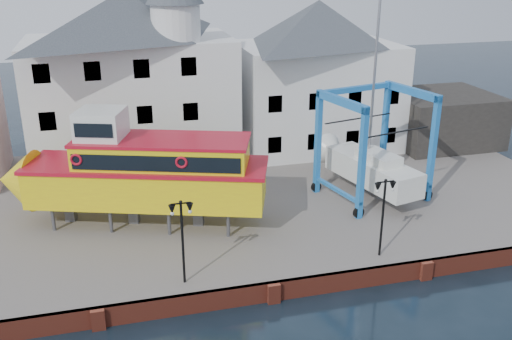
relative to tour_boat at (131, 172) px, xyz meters
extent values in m
plane|color=black|center=(5.85, -8.22, -4.12)|extent=(140.00, 140.00, 0.00)
cube|color=slate|center=(5.85, 2.78, -3.62)|extent=(44.00, 22.00, 1.00)
cube|color=maroon|center=(5.85, -8.10, -3.62)|extent=(44.00, 0.25, 1.00)
cube|color=maroon|center=(-2.15, -8.27, -3.62)|extent=(0.60, 0.36, 1.00)
cube|color=maroon|center=(5.85, -8.27, -3.62)|extent=(0.60, 0.36, 1.00)
cube|color=maroon|center=(13.85, -8.27, -3.62)|extent=(0.60, 0.36, 1.00)
cube|color=silver|center=(0.85, 10.28, 1.38)|extent=(14.00, 8.00, 9.00)
pyramid|color=#32383D|center=(0.85, 10.28, 7.48)|extent=(14.00, 8.00, 3.20)
cube|color=black|center=(-4.65, 6.32, -1.52)|extent=(1.00, 0.08, 1.20)
cube|color=black|center=(-1.65, 6.32, -1.52)|extent=(1.00, 0.08, 1.20)
cube|color=black|center=(1.35, 6.32, -1.52)|extent=(1.00, 0.08, 1.20)
cube|color=black|center=(4.35, 6.32, -1.52)|extent=(1.00, 0.08, 1.20)
cube|color=black|center=(-4.65, 6.32, 1.48)|extent=(1.00, 0.08, 1.20)
cube|color=black|center=(-1.65, 6.32, 1.48)|extent=(1.00, 0.08, 1.20)
cube|color=black|center=(1.35, 6.32, 1.48)|extent=(1.00, 0.08, 1.20)
cube|color=black|center=(4.35, 6.32, 1.48)|extent=(1.00, 0.08, 1.20)
cube|color=black|center=(-4.65, 6.32, 4.48)|extent=(1.00, 0.08, 1.20)
cube|color=black|center=(-1.65, 6.32, 4.48)|extent=(1.00, 0.08, 1.20)
cube|color=black|center=(1.35, 6.32, 4.48)|extent=(1.00, 0.08, 1.20)
cube|color=black|center=(4.35, 6.32, 4.48)|extent=(1.00, 0.08, 1.20)
cylinder|color=silver|center=(3.85, 7.88, 7.08)|extent=(3.20, 3.20, 2.40)
cube|color=silver|center=(14.85, 10.78, 0.88)|extent=(12.00, 8.00, 8.00)
pyramid|color=#32383D|center=(14.85, 10.78, 6.48)|extent=(12.00, 8.00, 3.20)
cube|color=black|center=(10.35, 6.82, -1.52)|extent=(1.00, 0.08, 1.20)
cube|color=black|center=(13.35, 6.82, -1.52)|extent=(1.00, 0.08, 1.20)
cube|color=black|center=(16.35, 6.82, -1.52)|extent=(1.00, 0.08, 1.20)
cube|color=black|center=(19.35, 6.82, -1.52)|extent=(1.00, 0.08, 1.20)
cube|color=black|center=(10.35, 6.82, 1.48)|extent=(1.00, 0.08, 1.20)
cube|color=black|center=(13.35, 6.82, 1.48)|extent=(1.00, 0.08, 1.20)
cube|color=black|center=(16.35, 6.82, 1.48)|extent=(1.00, 0.08, 1.20)
cube|color=black|center=(19.35, 6.82, 1.48)|extent=(1.00, 0.08, 1.20)
cube|color=black|center=(24.85, 8.78, -1.12)|extent=(8.00, 7.00, 4.00)
cylinder|color=black|center=(1.85, -7.02, -1.12)|extent=(0.12, 0.12, 4.00)
cube|color=black|center=(1.85, -7.02, 0.93)|extent=(0.90, 0.06, 0.06)
sphere|color=black|center=(1.85, -7.02, 1.00)|extent=(0.16, 0.16, 0.16)
cone|color=black|center=(1.45, -7.02, 0.66)|extent=(0.32, 0.32, 0.45)
sphere|color=silver|center=(1.45, -7.02, 0.48)|extent=(0.18, 0.18, 0.18)
cone|color=black|center=(2.25, -7.02, 0.66)|extent=(0.32, 0.32, 0.45)
sphere|color=silver|center=(2.25, -7.02, 0.48)|extent=(0.18, 0.18, 0.18)
cylinder|color=black|center=(11.85, -7.02, -1.12)|extent=(0.12, 0.12, 4.00)
cube|color=black|center=(11.85, -7.02, 0.93)|extent=(0.90, 0.06, 0.06)
sphere|color=black|center=(11.85, -7.02, 1.00)|extent=(0.16, 0.16, 0.16)
cone|color=black|center=(11.45, -7.02, 0.66)|extent=(0.32, 0.32, 0.45)
sphere|color=silver|center=(11.45, -7.02, 0.48)|extent=(0.18, 0.18, 0.18)
cone|color=black|center=(12.25, -7.02, 0.66)|extent=(0.32, 0.32, 0.45)
sphere|color=silver|center=(12.25, -7.02, 0.48)|extent=(0.18, 0.18, 0.18)
cylinder|color=#59595E|center=(-4.41, 0.15, -2.42)|extent=(0.25, 0.25, 1.39)
cylinder|color=#59595E|center=(-3.56, 2.60, -2.42)|extent=(0.25, 0.25, 1.39)
cylinder|color=#59595E|center=(-1.34, -0.91, -2.42)|extent=(0.25, 0.25, 1.39)
cylinder|color=#59595E|center=(-0.49, 1.55, -2.42)|extent=(0.25, 0.25, 1.39)
cylinder|color=#59595E|center=(1.74, -1.97, -2.42)|extent=(0.25, 0.25, 1.39)
cylinder|color=#59595E|center=(2.58, 0.49, -2.42)|extent=(0.25, 0.25, 1.39)
cylinder|color=#59595E|center=(4.81, -3.03, -2.42)|extent=(0.25, 0.25, 1.39)
cylinder|color=#59595E|center=(5.66, -0.57, -2.42)|extent=(0.25, 0.25, 1.39)
cube|color=#59595E|center=(-3.55, 1.22, -2.42)|extent=(0.68, 0.62, 1.39)
cube|color=#59595E|center=(-0.04, 0.01, -2.42)|extent=(0.68, 0.62, 1.39)
cube|color=#59595E|center=(3.48, -1.20, -2.42)|extent=(0.68, 0.62, 1.39)
cube|color=yellow|center=(0.84, -0.29, -0.70)|extent=(13.45, 7.57, 2.04)
cone|color=yellow|center=(-6.27, 2.16, -0.70)|extent=(3.08, 4.00, 3.53)
cube|color=#B00F22|center=(0.84, -0.29, 0.41)|extent=(13.76, 7.80, 0.20)
cube|color=yellow|center=(1.72, -0.59, 1.06)|extent=(9.81, 6.01, 1.49)
cube|color=black|center=(1.20, -2.11, 1.11)|extent=(8.45, 2.96, 0.84)
cube|color=black|center=(2.25, 0.93, 1.11)|extent=(8.45, 2.96, 0.84)
cube|color=#B00F22|center=(1.72, -0.59, 1.89)|extent=(10.02, 6.16, 0.17)
cube|color=silver|center=(-1.35, 0.47, 2.65)|extent=(3.07, 3.07, 1.69)
cube|color=black|center=(-1.76, -0.70, 2.72)|extent=(1.94, 0.72, 0.74)
torus|color=#B00F22|center=(-2.77, -0.80, 1.25)|extent=(0.66, 0.33, 0.65)
torus|color=#B00F22|center=(2.50, -2.61, 1.25)|extent=(0.66, 0.33, 0.65)
cube|color=blue|center=(12.63, -2.70, 0.20)|extent=(0.40, 0.40, 6.63)
cylinder|color=black|center=(12.63, -2.70, -2.79)|extent=(0.70, 0.38, 0.66)
cube|color=blue|center=(11.60, 1.58, 0.20)|extent=(0.40, 0.40, 6.63)
cylinder|color=black|center=(11.60, 1.58, -2.79)|extent=(0.70, 0.38, 0.66)
cube|color=blue|center=(17.83, -1.45, 0.20)|extent=(0.40, 0.40, 6.63)
cylinder|color=black|center=(17.83, -1.45, -2.79)|extent=(0.70, 0.38, 0.66)
cube|color=blue|center=(16.80, 2.83, 0.20)|extent=(0.40, 0.40, 6.63)
cylinder|color=black|center=(16.80, 2.83, -2.79)|extent=(0.70, 0.38, 0.66)
cube|color=blue|center=(12.11, -0.56, 3.34)|extent=(1.43, 4.68, 0.46)
cube|color=blue|center=(12.11, -0.56, -2.17)|extent=(1.33, 4.66, 0.20)
cube|color=blue|center=(17.32, 0.69, 3.34)|extent=(1.43, 4.68, 0.46)
cube|color=blue|center=(17.32, 0.69, -2.17)|extent=(1.33, 4.66, 0.20)
cube|color=blue|center=(14.20, 2.21, 3.34)|extent=(5.60, 1.65, 0.33)
cube|color=silver|center=(14.72, 0.06, -1.41)|extent=(3.78, 7.41, 1.52)
cone|color=silver|center=(13.73, 4.16, -1.41)|extent=(2.47, 1.98, 2.18)
cube|color=#59595E|center=(14.72, 0.06, -2.50)|extent=(0.62, 1.71, 0.66)
cube|color=silver|center=(14.83, -0.40, -0.37)|extent=(2.14, 3.12, 0.57)
cylinder|color=#99999E|center=(14.61, 0.52, 4.55)|extent=(0.19, 0.19, 10.42)
cube|color=black|center=(15.11, -1.59, 1.55)|extent=(4.97, 1.30, 0.05)
cube|color=black|center=(14.32, 1.72, 1.55)|extent=(4.97, 1.30, 0.05)
camera|label=1|loc=(-0.81, -30.22, 11.39)|focal=40.00mm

